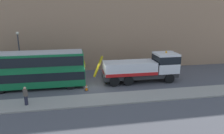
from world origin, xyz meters
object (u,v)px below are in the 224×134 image
Objects in this scene: pedestrian_onlooker at (26,96)px; double_decker_bus at (34,69)px; recovery_tow_truck at (144,67)px; traffic_cone_near_bus at (86,88)px; street_lamp at (19,51)px.

double_decker_bus is at bearing 53.96° from pedestrian_onlooker.
traffic_cone_near_bus is at bearing -165.33° from recovery_tow_truck.
recovery_tow_truck is at bearing 14.35° from traffic_cone_near_bus.
traffic_cone_near_bus is 10.63m from street_lamp.
street_lamp is at bearing 68.31° from pedestrian_onlooker.
double_decker_bus is 1.90× the size of street_lamp.
pedestrian_onlooker is 2.38× the size of traffic_cone_near_bus.
double_decker_bus is 5.31m from street_lamp.
recovery_tow_truck is 12.56m from double_decker_bus.
double_decker_bus is 6.47× the size of pedestrian_onlooker.
recovery_tow_truck is at bearing -15.20° from pedestrian_onlooker.
double_decker_bus is 6.12m from traffic_cone_near_bus.
pedestrian_onlooker is 6.31m from traffic_cone_near_bus.
traffic_cone_near_bus is (5.56, 2.93, -0.64)m from pedestrian_onlooker.
recovery_tow_truck is at bearing 0.31° from double_decker_bus.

